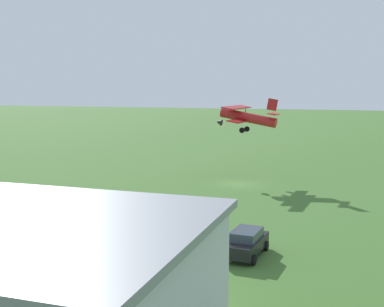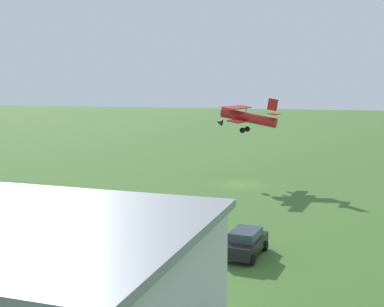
{
  "view_description": "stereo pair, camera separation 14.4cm",
  "coord_description": "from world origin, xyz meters",
  "px_view_note": "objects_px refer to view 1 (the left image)",
  "views": [
    {
      "loc": [
        -13.15,
        52.53,
        10.49
      ],
      "look_at": [
        1.87,
        10.03,
        4.56
      ],
      "focal_mm": 46.41,
      "sensor_mm": 36.0,
      "label": 1
    },
    {
      "loc": [
        -13.28,
        52.48,
        10.49
      ],
      "look_at": [
        1.87,
        10.03,
        4.56
      ],
      "focal_mm": 46.41,
      "sensor_mm": 36.0,
      "label": 2
    }
  ],
  "objects_px": {
    "person_walking_on_apron": "(68,226)",
    "person_watching_takeoff": "(4,213)",
    "person_at_fence_line": "(34,222)",
    "person_crossing_taxiway": "(194,246)",
    "car_black": "(246,242)",
    "biplane": "(246,117)"
  },
  "relations": [
    {
      "from": "person_at_fence_line",
      "to": "person_watching_takeoff",
      "type": "distance_m",
      "value": 3.99
    },
    {
      "from": "biplane",
      "to": "person_walking_on_apron",
      "type": "distance_m",
      "value": 28.6
    },
    {
      "from": "person_at_fence_line",
      "to": "person_crossing_taxiway",
      "type": "distance_m",
      "value": 13.09
    },
    {
      "from": "car_black",
      "to": "person_walking_on_apron",
      "type": "xyz_separation_m",
      "value": [
        12.72,
        0.48,
        -0.05
      ]
    },
    {
      "from": "biplane",
      "to": "person_at_fence_line",
      "type": "distance_m",
      "value": 29.14
    },
    {
      "from": "person_at_fence_line",
      "to": "person_crossing_taxiway",
      "type": "height_order",
      "value": "person_crossing_taxiway"
    },
    {
      "from": "person_walking_on_apron",
      "to": "car_black",
      "type": "bearing_deg",
      "value": -177.82
    },
    {
      "from": "biplane",
      "to": "person_at_fence_line",
      "type": "height_order",
      "value": "biplane"
    },
    {
      "from": "car_black",
      "to": "person_at_fence_line",
      "type": "distance_m",
      "value": 15.86
    },
    {
      "from": "car_black",
      "to": "person_crossing_taxiway",
      "type": "xyz_separation_m",
      "value": [
        2.86,
        1.76,
        -0.04
      ]
    },
    {
      "from": "biplane",
      "to": "person_watching_takeoff",
      "type": "height_order",
      "value": "biplane"
    },
    {
      "from": "person_watching_takeoff",
      "to": "person_at_fence_line",
      "type": "bearing_deg",
      "value": 161.38
    },
    {
      "from": "person_walking_on_apron",
      "to": "person_watching_takeoff",
      "type": "distance_m",
      "value": 7.1
    },
    {
      "from": "person_walking_on_apron",
      "to": "person_watching_takeoff",
      "type": "bearing_deg",
      "value": -13.2
    },
    {
      "from": "biplane",
      "to": "person_crossing_taxiway",
      "type": "bearing_deg",
      "value": 97.13
    },
    {
      "from": "car_black",
      "to": "person_watching_takeoff",
      "type": "bearing_deg",
      "value": -3.31
    },
    {
      "from": "person_at_fence_line",
      "to": "person_walking_on_apron",
      "type": "height_order",
      "value": "person_walking_on_apron"
    },
    {
      "from": "person_watching_takeoff",
      "to": "car_black",
      "type": "bearing_deg",
      "value": 176.69
    },
    {
      "from": "person_walking_on_apron",
      "to": "person_watching_takeoff",
      "type": "height_order",
      "value": "person_walking_on_apron"
    },
    {
      "from": "person_crossing_taxiway",
      "to": "person_at_fence_line",
      "type": "bearing_deg",
      "value": -7.1
    },
    {
      "from": "biplane",
      "to": "person_crossing_taxiway",
      "type": "distance_m",
      "value": 29.35
    },
    {
      "from": "car_black",
      "to": "person_at_fence_line",
      "type": "height_order",
      "value": "car_black"
    }
  ]
}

